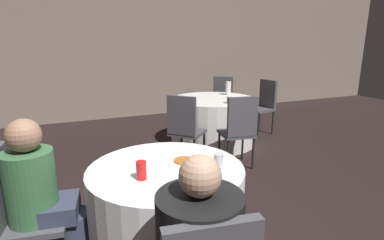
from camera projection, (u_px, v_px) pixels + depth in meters
name	position (u px, v px, depth m)	size (l,w,h in m)	color
wall_back	(84.00, 52.00, 6.01)	(16.00, 0.06, 2.80)	gray
table_near	(167.00, 213.00, 2.20)	(1.11, 1.11, 0.73)	white
table_far	(213.00, 121.00, 4.83)	(1.35, 1.35, 0.73)	white
chair_near_west	(17.00, 206.00, 1.91)	(0.46, 0.45, 0.95)	#47474C
chair_far_northeast	(222.00, 97.00, 5.81)	(0.56, 0.56, 0.95)	#47474C
chair_far_southwest	(184.00, 125.00, 3.81)	(0.57, 0.57, 0.95)	#47474C
chair_far_south	(239.00, 126.00, 3.75)	(0.46, 0.46, 0.95)	#47474C
chair_far_east	(264.00, 102.00, 5.32)	(0.45, 0.45, 0.95)	#47474C
person_green_jacket	(46.00, 202.00, 1.95)	(0.49, 0.34, 1.14)	#33384C
pizza_plate_near	(184.00, 161.00, 2.20)	(0.26, 0.26, 0.02)	white
soda_can_red	(141.00, 170.00, 1.91)	(0.07, 0.07, 0.12)	red
soda_can_silver	(218.00, 162.00, 2.04)	(0.07, 0.07, 0.12)	silver
bottle_far	(228.00, 88.00, 5.04)	(0.09, 0.09, 0.23)	white
cup_far	(230.00, 100.00, 4.33)	(0.09, 0.09, 0.11)	silver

